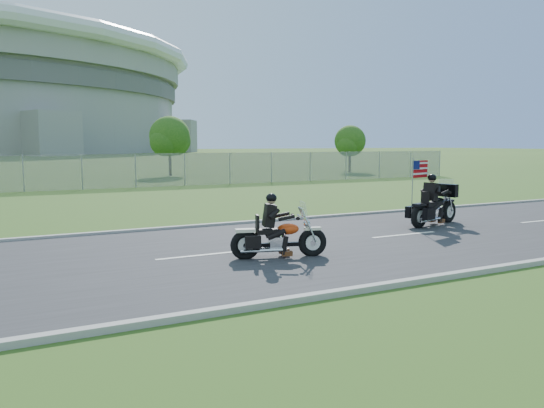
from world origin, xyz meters
name	(u,v)px	position (x,y,z in m)	size (l,w,h in m)	color
ground	(279,249)	(0.00, 0.00, 0.00)	(420.00, 420.00, 0.00)	#2F5119
road	(279,248)	(0.00, 0.00, 0.02)	(120.00, 8.00, 0.04)	#28282B
curb_north	(219,225)	(0.00, 4.05, 0.05)	(120.00, 0.18, 0.12)	#9E9B93
curb_south	(384,286)	(0.00, -4.05, 0.05)	(120.00, 0.18, 0.12)	#9E9B93
fence	(23,173)	(-5.00, 20.00, 1.00)	(60.00, 0.03, 2.00)	gray
tree_fence_near	(170,138)	(6.04, 30.04, 2.97)	(3.52, 3.28, 4.75)	#382316
tree_fence_far	(350,143)	(22.04, 28.03, 2.64)	(3.08, 2.87, 4.20)	#382316
motorcycle_lead	(278,238)	(-0.56, -0.99, 0.48)	(2.20, 0.93, 1.51)	black
motorcycle_follow	(434,208)	(6.08, 1.00, 0.57)	(2.44, 1.11, 2.07)	black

